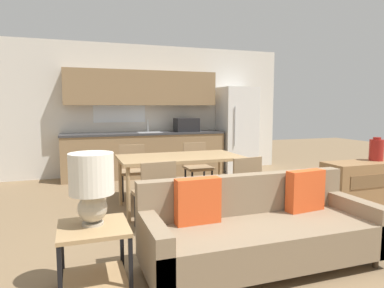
{
  "coord_description": "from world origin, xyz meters",
  "views": [
    {
      "loc": [
        -1.36,
        -2.58,
        1.43
      ],
      "look_at": [
        0.05,
        1.5,
        0.95
      ],
      "focal_mm": 32.0,
      "sensor_mm": 36.0,
      "label": 1
    }
  ],
  "objects_px": {
    "vase": "(376,150)",
    "dining_chair_far_left": "(133,168)",
    "dining_chair_near_right": "(241,185)",
    "dining_table": "(180,160)",
    "couch": "(258,230)",
    "credenza": "(367,187)",
    "refrigerator": "(237,129)",
    "dining_chair_near_left": "(155,191)",
    "table_lamp": "(92,182)",
    "dining_chair_far_right": "(197,164)",
    "side_table": "(94,248)"
  },
  "relations": [
    {
      "from": "vase",
      "to": "dining_chair_far_left",
      "type": "xyz_separation_m",
      "value": [
        -2.98,
        1.8,
        -0.38
      ]
    },
    {
      "from": "vase",
      "to": "dining_chair_near_right",
      "type": "bearing_deg",
      "value": 173.44
    },
    {
      "from": "dining_table",
      "to": "vase",
      "type": "height_order",
      "value": "vase"
    },
    {
      "from": "vase",
      "to": "dining_chair_far_left",
      "type": "distance_m",
      "value": 3.5
    },
    {
      "from": "couch",
      "to": "credenza",
      "type": "distance_m",
      "value": 2.29
    },
    {
      "from": "refrigerator",
      "to": "couch",
      "type": "height_order",
      "value": "refrigerator"
    },
    {
      "from": "couch",
      "to": "vase",
      "type": "relative_size",
      "value": 6.7
    },
    {
      "from": "refrigerator",
      "to": "dining_chair_near_left",
      "type": "xyz_separation_m",
      "value": [
        -2.57,
        -3.1,
        -0.46
      ]
    },
    {
      "from": "table_lamp",
      "to": "dining_chair_far_right",
      "type": "distance_m",
      "value": 3.23
    },
    {
      "from": "refrigerator",
      "to": "credenza",
      "type": "distance_m",
      "value": 3.43
    },
    {
      "from": "dining_chair_near_left",
      "to": "vase",
      "type": "bearing_deg",
      "value": 170.13
    },
    {
      "from": "refrigerator",
      "to": "vase",
      "type": "height_order",
      "value": "refrigerator"
    },
    {
      "from": "dining_chair_far_left",
      "to": "dining_chair_near_left",
      "type": "bearing_deg",
      "value": -84.52
    },
    {
      "from": "couch",
      "to": "side_table",
      "type": "bearing_deg",
      "value": -178.99
    },
    {
      "from": "credenza",
      "to": "vase",
      "type": "bearing_deg",
      "value": 12.89
    },
    {
      "from": "side_table",
      "to": "dining_chair_far_right",
      "type": "height_order",
      "value": "dining_chair_far_right"
    },
    {
      "from": "table_lamp",
      "to": "dining_chair_near_left",
      "type": "height_order",
      "value": "table_lamp"
    },
    {
      "from": "side_table",
      "to": "dining_chair_far_left",
      "type": "distance_m",
      "value": 2.8
    },
    {
      "from": "dining_chair_near_left",
      "to": "couch",
      "type": "bearing_deg",
      "value": 116.58
    },
    {
      "from": "dining_table",
      "to": "dining_chair_far_left",
      "type": "relative_size",
      "value": 2.04
    },
    {
      "from": "dining_chair_near_right",
      "to": "vase",
      "type": "bearing_deg",
      "value": 165.9
    },
    {
      "from": "dining_table",
      "to": "credenza",
      "type": "height_order",
      "value": "dining_table"
    },
    {
      "from": "credenza",
      "to": "dining_chair_far_right",
      "type": "height_order",
      "value": "dining_chair_far_right"
    },
    {
      "from": "refrigerator",
      "to": "dining_chair_far_left",
      "type": "bearing_deg",
      "value": -149.11
    },
    {
      "from": "dining_table",
      "to": "dining_chair_far_left",
      "type": "bearing_deg",
      "value": 123.94
    },
    {
      "from": "side_table",
      "to": "couch",
      "type": "bearing_deg",
      "value": 1.01
    },
    {
      "from": "refrigerator",
      "to": "side_table",
      "type": "height_order",
      "value": "refrigerator"
    },
    {
      "from": "side_table",
      "to": "dining_chair_near_left",
      "type": "height_order",
      "value": "dining_chair_near_left"
    },
    {
      "from": "dining_table",
      "to": "table_lamp",
      "type": "xyz_separation_m",
      "value": [
        -1.27,
        -1.88,
        0.18
      ]
    },
    {
      "from": "dining_table",
      "to": "couch",
      "type": "xyz_separation_m",
      "value": [
        0.16,
        -1.89,
        -0.36
      ]
    },
    {
      "from": "table_lamp",
      "to": "credenza",
      "type": "distance_m",
      "value": 3.68
    },
    {
      "from": "couch",
      "to": "dining_table",
      "type": "bearing_deg",
      "value": 94.84
    },
    {
      "from": "refrigerator",
      "to": "side_table",
      "type": "distance_m",
      "value": 5.4
    },
    {
      "from": "dining_chair_near_right",
      "to": "dining_chair_near_left",
      "type": "bearing_deg",
      "value": -8.87
    },
    {
      "from": "table_lamp",
      "to": "dining_chair_near_left",
      "type": "xyz_separation_m",
      "value": [
        0.74,
        1.11,
        -0.39
      ]
    },
    {
      "from": "side_table",
      "to": "dining_chair_far_right",
      "type": "distance_m",
      "value": 3.23
    },
    {
      "from": "refrigerator",
      "to": "dining_chair_near_right",
      "type": "height_order",
      "value": "refrigerator"
    },
    {
      "from": "dining_chair_far_right",
      "to": "refrigerator",
      "type": "bearing_deg",
      "value": 45.28
    },
    {
      "from": "credenza",
      "to": "dining_chair_near_right",
      "type": "relative_size",
      "value": 1.51
    },
    {
      "from": "vase",
      "to": "dining_chair_near_left",
      "type": "distance_m",
      "value": 3.01
    },
    {
      "from": "vase",
      "to": "dining_chair_near_left",
      "type": "bearing_deg",
      "value": 175.32
    },
    {
      "from": "dining_table",
      "to": "dining_chair_near_right",
      "type": "bearing_deg",
      "value": -55.67
    },
    {
      "from": "dining_table",
      "to": "credenza",
      "type": "relative_size",
      "value": 1.35
    },
    {
      "from": "credenza",
      "to": "dining_chair_far_right",
      "type": "xyz_separation_m",
      "value": [
        -1.75,
        1.82,
        0.11
      ]
    },
    {
      "from": "dining_chair_near_right",
      "to": "dining_chair_near_left",
      "type": "relative_size",
      "value": 1.0
    },
    {
      "from": "table_lamp",
      "to": "vase",
      "type": "relative_size",
      "value": 1.75
    },
    {
      "from": "dining_table",
      "to": "vase",
      "type": "xyz_separation_m",
      "value": [
        2.45,
        -1.02,
        0.17
      ]
    },
    {
      "from": "dining_chair_near_right",
      "to": "refrigerator",
      "type": "bearing_deg",
      "value": -123.14
    },
    {
      "from": "couch",
      "to": "credenza",
      "type": "bearing_deg",
      "value": 21.38
    },
    {
      "from": "side_table",
      "to": "dining_chair_near_right",
      "type": "bearing_deg",
      "value": 31.58
    }
  ]
}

